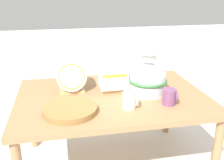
# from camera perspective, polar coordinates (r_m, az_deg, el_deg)

# --- Properties ---
(display_table) EXTENTS (1.30, 0.89, 0.59)m
(display_table) POSITION_cam_1_polar(r_m,az_deg,el_deg) (1.85, 0.00, -5.00)
(display_table) COLOR #9E754C
(display_table) RESTS_ON ground_plane
(ceramic_vase) EXTENTS (0.27, 0.27, 0.31)m
(ceramic_vase) POSITION_cam_1_polar(r_m,az_deg,el_deg) (1.82, 7.85, 0.85)
(ceramic_vase) COLOR silver
(ceramic_vase) RESTS_ON display_table
(dish_rack_round_plates) EXTENTS (0.21, 0.18, 0.23)m
(dish_rack_round_plates) POSITION_cam_1_polar(r_m,az_deg,el_deg) (1.87, -8.81, 0.35)
(dish_rack_round_plates) COLOR tan
(dish_rack_round_plates) RESTS_ON display_table
(dish_rack_square_plates) EXTENTS (0.20, 0.18, 0.22)m
(dish_rack_square_plates) POSITION_cam_1_polar(r_m,az_deg,el_deg) (1.88, 0.20, 0.20)
(dish_rack_square_plates) COLOR tan
(dish_rack_square_plates) RESTS_ON display_table
(wicker_charger_stack) EXTENTS (0.32, 0.32, 0.04)m
(wicker_charger_stack) POSITION_cam_1_polar(r_m,az_deg,el_deg) (1.59, -9.11, -6.42)
(wicker_charger_stack) COLOR olive
(wicker_charger_stack) RESTS_ON display_table
(mug_plum_glaze) EXTENTS (0.09, 0.08, 0.10)m
(mug_plum_glaze) POSITION_cam_1_polar(r_m,az_deg,el_deg) (1.70, 12.46, -3.57)
(mug_plum_glaze) COLOR #7A4770
(mug_plum_glaze) RESTS_ON display_table
(mug_cream_glaze) EXTENTS (0.09, 0.08, 0.10)m
(mug_cream_glaze) POSITION_cam_1_polar(r_m,az_deg,el_deg) (1.61, 3.93, -4.46)
(mug_cream_glaze) COLOR silver
(mug_cream_glaze) RESTS_ON display_table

